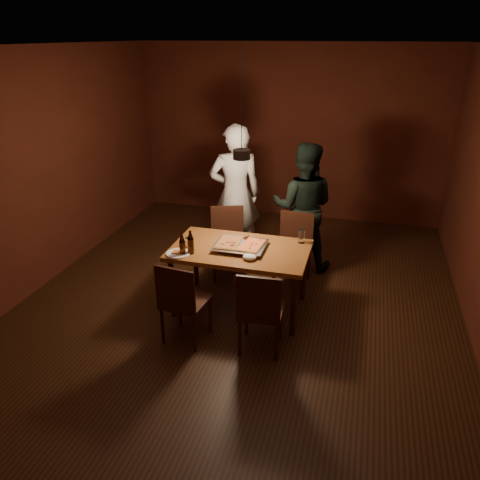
% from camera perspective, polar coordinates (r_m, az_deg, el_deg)
% --- Properties ---
extents(room_shell, '(6.00, 6.00, 6.00)m').
position_cam_1_polar(room_shell, '(5.04, 0.18, 6.51)').
color(room_shell, '#3C1C10').
rests_on(room_shell, ground).
extents(dining_table, '(1.50, 0.90, 0.75)m').
position_cam_1_polar(dining_table, '(5.14, -0.00, -1.77)').
color(dining_table, '#955525').
rests_on(dining_table, floor).
extents(chair_far_left, '(0.54, 0.54, 0.49)m').
position_cam_1_polar(chair_far_left, '(5.99, -1.51, 0.60)').
color(chair_far_left, '#38190F').
rests_on(chair_far_left, floor).
extents(chair_far_right, '(0.45, 0.45, 0.49)m').
position_cam_1_polar(chair_far_right, '(5.83, 6.64, -0.25)').
color(chair_far_right, '#38190F').
rests_on(chair_far_right, floor).
extents(chair_near_left, '(0.47, 0.47, 0.49)m').
position_cam_1_polar(chair_near_left, '(4.66, -7.19, -6.85)').
color(chair_near_left, '#38190F').
rests_on(chair_near_left, floor).
extents(chair_near_right, '(0.45, 0.45, 0.49)m').
position_cam_1_polar(chair_near_right, '(4.48, 2.45, -7.98)').
color(chair_near_right, '#38190F').
rests_on(chair_near_right, floor).
extents(pizza_tray, '(0.56, 0.46, 0.05)m').
position_cam_1_polar(pizza_tray, '(5.10, 0.03, -0.77)').
color(pizza_tray, silver).
rests_on(pizza_tray, dining_table).
extents(pizza_meat, '(0.25, 0.38, 0.02)m').
position_cam_1_polar(pizza_meat, '(5.12, -1.39, -0.29)').
color(pizza_meat, maroon).
rests_on(pizza_meat, pizza_tray).
extents(pizza_cheese, '(0.27, 0.39, 0.02)m').
position_cam_1_polar(pizza_cheese, '(5.05, 1.38, -0.62)').
color(pizza_cheese, gold).
rests_on(pizza_cheese, pizza_tray).
extents(spatula, '(0.13, 0.25, 0.04)m').
position_cam_1_polar(spatula, '(5.11, 0.27, -0.27)').
color(spatula, silver).
rests_on(spatula, pizza_tray).
extents(beer_bottle_a, '(0.07, 0.07, 0.25)m').
position_cam_1_polar(beer_bottle_a, '(4.94, -7.05, -0.56)').
color(beer_bottle_a, black).
rests_on(beer_bottle_a, dining_table).
extents(beer_bottle_b, '(0.07, 0.07, 0.26)m').
position_cam_1_polar(beer_bottle_b, '(4.97, -6.05, -0.28)').
color(beer_bottle_b, black).
rests_on(beer_bottle_b, dining_table).
extents(water_glass_left, '(0.07, 0.07, 0.11)m').
position_cam_1_polar(water_glass_left, '(5.16, -6.34, -0.28)').
color(water_glass_left, silver).
rests_on(water_glass_left, dining_table).
extents(water_glass_right, '(0.07, 0.07, 0.15)m').
position_cam_1_polar(water_glass_right, '(5.27, 7.50, 0.45)').
color(water_glass_right, silver).
rests_on(water_glass_right, dining_table).
extents(plate_slice, '(0.26, 0.26, 0.03)m').
position_cam_1_polar(plate_slice, '(5.02, -7.56, -1.62)').
color(plate_slice, white).
rests_on(plate_slice, dining_table).
extents(napkin, '(0.14, 0.11, 0.06)m').
position_cam_1_polar(napkin, '(4.84, 1.17, -2.11)').
color(napkin, white).
rests_on(napkin, dining_table).
extents(diner_white, '(0.80, 0.67, 1.87)m').
position_cam_1_polar(diner_white, '(6.26, -0.59, 5.57)').
color(diner_white, silver).
rests_on(diner_white, floor).
extents(diner_dark, '(0.84, 0.66, 1.69)m').
position_cam_1_polar(diner_dark, '(6.12, 7.69, 4.00)').
color(diner_dark, black).
rests_on(diner_dark, floor).
extents(pendant_lamp, '(0.18, 0.18, 1.10)m').
position_cam_1_polar(pendant_lamp, '(4.94, 0.19, 10.51)').
color(pendant_lamp, black).
rests_on(pendant_lamp, ceiling).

